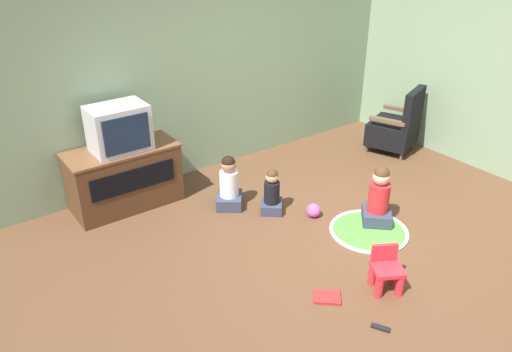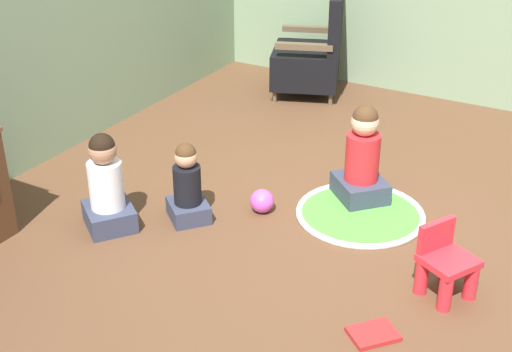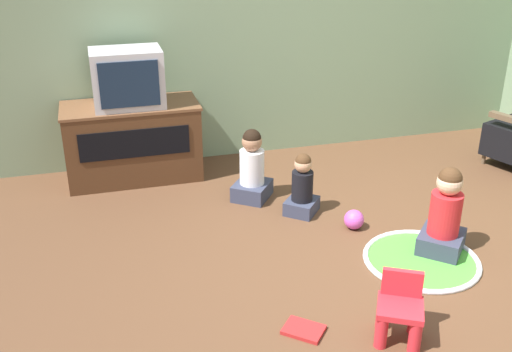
{
  "view_description": "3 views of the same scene",
  "coord_description": "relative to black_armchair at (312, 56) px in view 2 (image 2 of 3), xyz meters",
  "views": [
    {
      "loc": [
        -3.05,
        -2.82,
        2.86
      ],
      "look_at": [
        -0.66,
        0.49,
        0.75
      ],
      "focal_mm": 35.0,
      "sensor_mm": 36.0,
      "label": 1
    },
    {
      "loc": [
        -3.28,
        -1.36,
        2.26
      ],
      "look_at": [
        -0.55,
        0.18,
        0.65
      ],
      "focal_mm": 50.0,
      "sensor_mm": 36.0,
      "label": 2
    },
    {
      "loc": [
        -1.67,
        -3.14,
        2.26
      ],
      "look_at": [
        -0.75,
        0.16,
        0.71
      ],
      "focal_mm": 42.0,
      "sensor_mm": 36.0,
      "label": 3
    }
  ],
  "objects": [
    {
      "name": "child_watching_right",
      "position": [
        -2.36,
        -0.3,
        -0.12
      ],
      "size": [
        0.34,
        0.34,
        0.51
      ],
      "rotation": [
        0.0,
        0.0,
        0.87
      ],
      "color": "#33384C",
      "rests_on": "ground_plane"
    },
    {
      "name": "child_watching_center",
      "position": [
        -1.6,
        -1.12,
        -0.06
      ],
      "size": [
        0.44,
        0.44,
        0.65
      ],
      "rotation": [
        0.0,
        0.0,
        0.82
      ],
      "color": "#33384C",
      "rests_on": "ground_plane"
    },
    {
      "name": "toy_ball",
      "position": [
        -2.06,
        -0.65,
        -0.26
      ],
      "size": [
        0.15,
        0.15,
        0.15
      ],
      "color": "#CC4CB2",
      "rests_on": "ground_plane"
    },
    {
      "name": "black_armchair",
      "position": [
        0.0,
        0.0,
        0.0
      ],
      "size": [
        0.77,
        0.75,
        0.9
      ],
      "rotation": [
        0.0,
        0.0,
        3.51
      ],
      "color": "brown",
      "rests_on": "ground_plane"
    },
    {
      "name": "yellow_kid_chair",
      "position": [
        -2.34,
        -1.89,
        -0.17
      ],
      "size": [
        0.34,
        0.33,
        0.39
      ],
      "rotation": [
        0.0,
        0.0,
        -0.5
      ],
      "color": "red",
      "rests_on": "ground_plane"
    },
    {
      "name": "ground_plane",
      "position": [
        -2.19,
        -1.18,
        -0.34
      ],
      "size": [
        30.0,
        30.0,
        0.0
      ],
      "primitive_type": "plane",
      "color": "brown"
    },
    {
      "name": "book",
      "position": [
        -2.84,
        -1.7,
        -0.33
      ],
      "size": [
        0.28,
        0.28,
        0.02
      ],
      "rotation": [
        0.0,
        0.0,
        2.43
      ],
      "color": "#B22323",
      "rests_on": "ground_plane"
    },
    {
      "name": "child_watching_left",
      "position": [
        -2.67,
        0.07,
        -0.08
      ],
      "size": [
        0.41,
        0.41,
        0.61
      ],
      "rotation": [
        0.0,
        0.0,
        0.94
      ],
      "color": "#33384C",
      "rests_on": "ground_plane"
    },
    {
      "name": "play_mat",
      "position": [
        -1.8,
        -1.21,
        -0.33
      ],
      "size": [
        0.81,
        0.81,
        0.04
      ],
      "color": "green",
      "rests_on": "ground_plane"
    }
  ]
}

